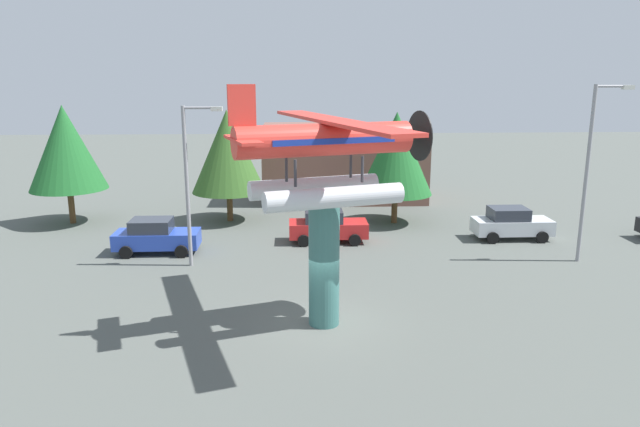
% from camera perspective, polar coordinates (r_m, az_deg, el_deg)
% --- Properties ---
extents(ground_plane, '(140.00, 140.00, 0.00)m').
position_cam_1_polar(ground_plane, '(21.59, 0.39, -10.70)').
color(ground_plane, '#515651').
extents(display_pedestal, '(1.10, 1.10, 4.54)m').
position_cam_1_polar(display_pedestal, '(20.77, 0.40, -4.98)').
color(display_pedestal, '#386B66').
rests_on(display_pedestal, ground).
extents(floatplane_monument, '(7.20, 10.25, 4.00)m').
position_cam_1_polar(floatplane_monument, '(19.92, 0.77, 5.88)').
color(floatplane_monument, silver).
rests_on(floatplane_monument, display_pedestal).
extents(car_near_blue, '(4.20, 2.02, 1.76)m').
position_cam_1_polar(car_near_blue, '(30.58, -15.77, -2.14)').
color(car_near_blue, '#2847B7').
rests_on(car_near_blue, ground).
extents(car_mid_red, '(4.20, 2.02, 1.76)m').
position_cam_1_polar(car_mid_red, '(31.39, 0.70, -1.22)').
color(car_mid_red, red).
rests_on(car_mid_red, ground).
extents(car_far_silver, '(4.20, 2.02, 1.76)m').
position_cam_1_polar(car_far_silver, '(33.62, 18.19, -0.92)').
color(car_far_silver, silver).
rests_on(car_far_silver, ground).
extents(streetlight_primary, '(1.84, 0.28, 7.48)m').
position_cam_1_polar(streetlight_primary, '(27.36, -12.52, 3.74)').
color(streetlight_primary, gray).
rests_on(streetlight_primary, ground).
extents(streetlight_secondary, '(1.84, 0.28, 8.41)m').
position_cam_1_polar(streetlight_secondary, '(30.12, 25.05, 4.59)').
color(streetlight_secondary, gray).
rests_on(streetlight_secondary, ground).
extents(storefront_building, '(11.44, 5.98, 5.30)m').
position_cam_1_polar(storefront_building, '(42.29, 2.26, 5.04)').
color(storefront_building, brown).
rests_on(storefront_building, ground).
extents(tree_west, '(4.51, 4.51, 7.11)m').
position_cam_1_polar(tree_west, '(37.86, -23.63, 5.91)').
color(tree_west, brown).
rests_on(tree_west, ground).
extents(tree_east, '(4.47, 4.47, 6.81)m').
position_cam_1_polar(tree_east, '(35.75, -9.01, 6.03)').
color(tree_east, brown).
rests_on(tree_east, ground).
extents(tree_center_back, '(4.40, 4.40, 6.71)m').
position_cam_1_polar(tree_center_back, '(35.14, 7.46, 5.86)').
color(tree_center_back, brown).
rests_on(tree_center_back, ground).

